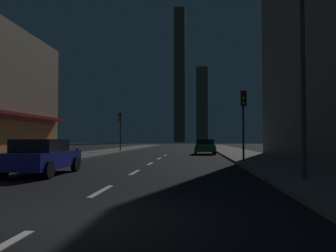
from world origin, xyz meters
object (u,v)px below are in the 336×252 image
(street_lamp_right, at_px, (277,31))
(fire_hydrant_far_left, at_px, (77,153))
(car_parked_far, at_px, (205,146))
(traffic_light_near_right, at_px, (243,110))
(car_parked_near, at_px, (42,157))
(traffic_light_far_left, at_px, (120,123))

(street_lamp_right, bearing_deg, fire_hydrant_far_left, 132.06)
(fire_hydrant_far_left, bearing_deg, street_lamp_right, -47.94)
(fire_hydrant_far_left, relative_size, street_lamp_right, 0.10)
(car_parked_far, bearing_deg, fire_hydrant_far_left, -138.31)
(car_parked_far, relative_size, traffic_light_near_right, 1.01)
(fire_hydrant_far_left, xyz_separation_m, street_lamp_right, (11.28, -12.50, 4.61))
(car_parked_far, xyz_separation_m, traffic_light_near_right, (1.90, -12.26, 2.45))
(car_parked_near, height_order, car_parked_far, same)
(traffic_light_far_left, distance_m, street_lamp_right, 27.17)
(car_parked_near, height_order, street_lamp_right, street_lamp_right)
(car_parked_far, xyz_separation_m, fire_hydrant_far_left, (-9.50, -8.46, -0.29))
(traffic_light_far_left, relative_size, street_lamp_right, 0.64)
(car_parked_far, relative_size, fire_hydrant_far_left, 6.48)
(car_parked_near, bearing_deg, car_parked_far, 69.33)
(car_parked_far, bearing_deg, car_parked_near, -110.67)
(traffic_light_near_right, bearing_deg, street_lamp_right, -90.79)
(traffic_light_near_right, distance_m, traffic_light_far_left, 19.52)
(car_parked_near, bearing_deg, street_lamp_right, -11.84)
(fire_hydrant_far_left, height_order, traffic_light_near_right, traffic_light_near_right)
(traffic_light_near_right, height_order, traffic_light_far_left, same)
(car_parked_near, height_order, traffic_light_far_left, traffic_light_far_left)
(street_lamp_right, bearing_deg, traffic_light_far_left, 113.67)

